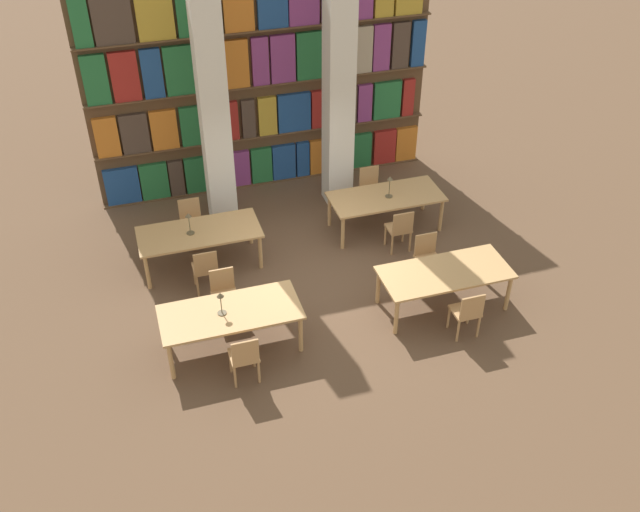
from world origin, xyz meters
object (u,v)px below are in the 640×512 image
reading_table_0 (230,315)px  reading_table_2 (199,235)px  pillar_center (339,60)px  desk_lamp_1 (189,220)px  chair_6 (400,228)px  reading_table_1 (445,275)px  reading_table_3 (386,199)px  chair_0 (244,357)px  pillar_left (210,75)px  chair_5 (191,221)px  chair_7 (371,187)px  chair_1 (224,293)px  desk_lamp_2 (390,183)px  chair_3 (427,257)px  chair_2 (467,312)px  desk_lamp_0 (221,300)px  chair_4 (206,268)px

reading_table_0 → reading_table_2: size_ratio=1.00×
pillar_center → desk_lamp_1: bearing=-155.8°
desk_lamp_1 → chair_6: desk_lamp_1 is taller
reading_table_1 → reading_table_2: 4.36m
reading_table_3 → chair_6: (-0.02, -0.77, -0.18)m
pillar_center → chair_0: pillar_center is taller
pillar_left → chair_5: size_ratio=6.74×
pillar_left → desk_lamp_1: 2.58m
chair_7 → chair_6: bearing=90.0°
chair_1 → desk_lamp_2: bearing=-155.3°
reading_table_1 → chair_5: chair_5 is taller
chair_0 → chair_7: same height
reading_table_3 → chair_6: bearing=-91.1°
chair_3 → reading_table_3: (-0.11, 1.72, 0.18)m
chair_1 → desk_lamp_1: desk_lamp_1 is taller
chair_2 → chair_6: bearing=92.8°
chair_3 → chair_2: bearing=90.0°
pillar_center → desk_lamp_0: pillar_center is taller
chair_1 → reading_table_2: (-0.14, 1.52, 0.18)m
reading_table_0 → chair_6: chair_6 is taller
chair_0 → chair_7: 5.26m
pillar_left → chair_5: pillar_left is taller
chair_2 → reading_table_2: (-3.72, 3.12, 0.18)m
pillar_left → chair_7: (2.93, -0.52, -2.51)m
chair_0 → desk_lamp_0: 0.93m
chair_0 → pillar_center: bearing=56.9°
chair_6 → desk_lamp_2: bearing=85.8°
pillar_left → pillar_center: size_ratio=1.00×
chair_5 → chair_6: (3.64, -1.40, 0.00)m
reading_table_3 → chair_6: chair_6 is taller
desk_lamp_0 → chair_4: size_ratio=0.45×
pillar_left → reading_table_2: 2.82m
chair_0 → chair_2: same height
chair_1 → reading_table_3: bearing=-154.5°
pillar_center → chair_2: bearing=-81.7°
reading_table_0 → reading_table_2: bearing=92.5°
chair_6 → desk_lamp_0: bearing=-155.3°
desk_lamp_2 → chair_7: bearing=93.7°
chair_4 → desk_lamp_1: desk_lamp_1 is taller
chair_1 → chair_6: bearing=-165.6°
reading_table_3 → chair_6: 0.79m
chair_1 → chair_5: (-0.18, 2.29, 0.00)m
chair_3 → desk_lamp_1: 4.21m
pillar_center → desk_lamp_2: (0.59, -1.33, -1.97)m
chair_6 → reading_table_2: bearing=170.0°
pillar_center → reading_table_0: 5.29m
chair_3 → reading_table_2: 4.05m
chair_3 → pillar_left: bearing=-44.6°
pillar_left → pillar_center: 2.39m
pillar_center → reading_table_1: size_ratio=2.77×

